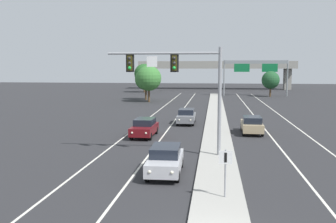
{
  "coord_description": "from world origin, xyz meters",
  "views": [
    {
      "loc": [
        -0.24,
        -12.07,
        6.03
      ],
      "look_at": [
        -3.2,
        11.72,
        3.2
      ],
      "focal_mm": 40.26,
      "sensor_mm": 36.0,
      "label": 1
    }
  ],
  "objects_px": {
    "tree_far_left_a": "(146,79)",
    "car_receding_tan": "(252,125)",
    "median_sign_post": "(225,166)",
    "tree_far_left_b": "(144,74)",
    "highway_sign_gantry": "(256,67)",
    "car_oncoming_grey": "(186,116)",
    "overhead_signal_mast": "(183,77)",
    "tree_far_right_a": "(271,80)",
    "car_oncoming_darkred": "(144,127)",
    "tree_far_left_c": "(149,78)",
    "car_oncoming_silver": "(165,160)"
  },
  "relations": [
    {
      "from": "car_receding_tan",
      "to": "tree_far_left_a",
      "type": "distance_m",
      "value": 37.97
    },
    {
      "from": "overhead_signal_mast",
      "to": "tree_far_left_a",
      "type": "height_order",
      "value": "overhead_signal_mast"
    },
    {
      "from": "tree_far_left_a",
      "to": "tree_far_left_c",
      "type": "xyz_separation_m",
      "value": [
        1.39,
        -4.67,
        0.3
      ]
    },
    {
      "from": "overhead_signal_mast",
      "to": "car_oncoming_darkred",
      "type": "xyz_separation_m",
      "value": [
        -3.9,
        6.77,
        -4.53
      ]
    },
    {
      "from": "median_sign_post",
      "to": "tree_far_left_b",
      "type": "xyz_separation_m",
      "value": [
        -17.32,
        72.15,
        2.88
      ]
    },
    {
      "from": "overhead_signal_mast",
      "to": "median_sign_post",
      "type": "relative_size",
      "value": 3.49
    },
    {
      "from": "overhead_signal_mast",
      "to": "car_oncoming_darkred",
      "type": "bearing_deg",
      "value": 119.97
    },
    {
      "from": "car_oncoming_silver",
      "to": "car_oncoming_grey",
      "type": "bearing_deg",
      "value": 90.73
    },
    {
      "from": "tree_far_right_a",
      "to": "tree_far_left_b",
      "type": "relative_size",
      "value": 0.77
    },
    {
      "from": "car_oncoming_silver",
      "to": "tree_far_left_a",
      "type": "bearing_deg",
      "value": 101.71
    },
    {
      "from": "overhead_signal_mast",
      "to": "car_oncoming_silver",
      "type": "xyz_separation_m",
      "value": [
        -0.6,
        -4.4,
        -4.53
      ]
    },
    {
      "from": "car_oncoming_darkred",
      "to": "car_receding_tan",
      "type": "distance_m",
      "value": 9.85
    },
    {
      "from": "median_sign_post",
      "to": "tree_far_right_a",
      "type": "xyz_separation_m",
      "value": [
        10.76,
        62.15,
        1.83
      ]
    },
    {
      "from": "overhead_signal_mast",
      "to": "tree_far_left_c",
      "type": "distance_m",
      "value": 40.23
    },
    {
      "from": "tree_far_right_a",
      "to": "car_oncoming_grey",
      "type": "bearing_deg",
      "value": -110.07
    },
    {
      "from": "car_oncoming_darkred",
      "to": "tree_far_left_a",
      "type": "xyz_separation_m",
      "value": [
        -6.69,
        37.05,
        3.0
      ]
    },
    {
      "from": "tree_far_left_a",
      "to": "tree_far_left_b",
      "type": "bearing_deg",
      "value": 101.52
    },
    {
      "from": "overhead_signal_mast",
      "to": "tree_far_left_a",
      "type": "distance_m",
      "value": 45.1
    },
    {
      "from": "tree_far_left_c",
      "to": "tree_far_left_b",
      "type": "distance_m",
      "value": 25.26
    },
    {
      "from": "car_oncoming_darkred",
      "to": "tree_far_left_c",
      "type": "xyz_separation_m",
      "value": [
        -5.3,
        32.38,
        3.3
      ]
    },
    {
      "from": "car_oncoming_darkred",
      "to": "highway_sign_gantry",
      "type": "xyz_separation_m",
      "value": [
        14.47,
        48.93,
        5.34
      ]
    },
    {
      "from": "car_oncoming_grey",
      "to": "tree_far_left_a",
      "type": "distance_m",
      "value": 30.79
    },
    {
      "from": "tree_far_left_a",
      "to": "car_receding_tan",
      "type": "bearing_deg",
      "value": -64.78
    },
    {
      "from": "median_sign_post",
      "to": "car_receding_tan",
      "type": "bearing_deg",
      "value": 80.85
    },
    {
      "from": "overhead_signal_mast",
      "to": "tree_far_left_c",
      "type": "bearing_deg",
      "value": 103.23
    },
    {
      "from": "car_oncoming_grey",
      "to": "tree_far_left_a",
      "type": "xyz_separation_m",
      "value": [
        -9.75,
        29.05,
        3.0
      ]
    },
    {
      "from": "car_oncoming_grey",
      "to": "tree_far_left_c",
      "type": "xyz_separation_m",
      "value": [
        -8.36,
        24.39,
        3.3
      ]
    },
    {
      "from": "tree_far_left_b",
      "to": "tree_far_right_a",
      "type": "bearing_deg",
      "value": -19.6
    },
    {
      "from": "car_oncoming_grey",
      "to": "car_oncoming_silver",
      "type": "bearing_deg",
      "value": -89.27
    },
    {
      "from": "car_oncoming_silver",
      "to": "car_oncoming_darkred",
      "type": "xyz_separation_m",
      "value": [
        -3.3,
        11.17,
        0.0
      ]
    },
    {
      "from": "tree_far_left_c",
      "to": "car_receding_tan",
      "type": "bearing_deg",
      "value": -63.5
    },
    {
      "from": "car_receding_tan",
      "to": "highway_sign_gantry",
      "type": "relative_size",
      "value": 0.34
    },
    {
      "from": "overhead_signal_mast",
      "to": "median_sign_post",
      "type": "bearing_deg",
      "value": -72.37
    },
    {
      "from": "car_oncoming_darkred",
      "to": "tree_far_right_a",
      "type": "height_order",
      "value": "tree_far_right_a"
    },
    {
      "from": "tree_far_left_a",
      "to": "overhead_signal_mast",
      "type": "bearing_deg",
      "value": -76.41
    },
    {
      "from": "median_sign_post",
      "to": "car_oncoming_silver",
      "type": "relative_size",
      "value": 0.49
    },
    {
      "from": "car_oncoming_grey",
      "to": "car_receding_tan",
      "type": "xyz_separation_m",
      "value": [
        6.39,
        -5.19,
        0.0
      ]
    },
    {
      "from": "highway_sign_gantry",
      "to": "car_oncoming_grey",
      "type": "bearing_deg",
      "value": -105.57
    },
    {
      "from": "median_sign_post",
      "to": "car_oncoming_silver",
      "type": "xyz_separation_m",
      "value": [
        -3.25,
        3.95,
        -0.77
      ]
    },
    {
      "from": "car_oncoming_grey",
      "to": "tree_far_left_b",
      "type": "relative_size",
      "value": 0.66
    },
    {
      "from": "car_oncoming_darkred",
      "to": "car_receding_tan",
      "type": "relative_size",
      "value": 1.0
    },
    {
      "from": "median_sign_post",
      "to": "car_oncoming_grey",
      "type": "xyz_separation_m",
      "value": [
        -3.5,
        23.11,
        -0.77
      ]
    },
    {
      "from": "overhead_signal_mast",
      "to": "highway_sign_gantry",
      "type": "relative_size",
      "value": 0.58
    },
    {
      "from": "car_oncoming_silver",
      "to": "tree_far_left_a",
      "type": "relative_size",
      "value": 0.77
    },
    {
      "from": "car_oncoming_silver",
      "to": "car_oncoming_darkred",
      "type": "distance_m",
      "value": 11.65
    },
    {
      "from": "car_receding_tan",
      "to": "highway_sign_gantry",
      "type": "xyz_separation_m",
      "value": [
        5.03,
        46.13,
        5.34
      ]
    },
    {
      "from": "overhead_signal_mast",
      "to": "tree_far_right_a",
      "type": "distance_m",
      "value": 55.48
    },
    {
      "from": "median_sign_post",
      "to": "tree_far_right_a",
      "type": "bearing_deg",
      "value": 80.18
    },
    {
      "from": "tree_far_right_a",
      "to": "highway_sign_gantry",
      "type": "bearing_deg",
      "value": 146.32
    },
    {
      "from": "car_oncoming_darkred",
      "to": "tree_far_right_a",
      "type": "distance_m",
      "value": 50.19
    }
  ]
}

